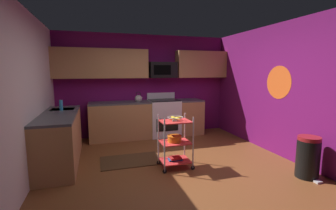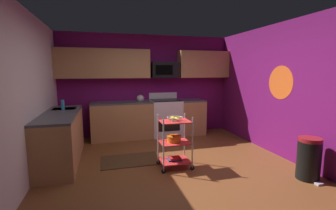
{
  "view_description": "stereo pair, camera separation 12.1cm",
  "coord_description": "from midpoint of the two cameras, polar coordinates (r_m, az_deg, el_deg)",
  "views": [
    {
      "loc": [
        -1.25,
        -3.74,
        1.67
      ],
      "look_at": [
        0.02,
        0.41,
        1.05
      ],
      "focal_mm": 25.39,
      "sensor_mm": 36.0,
      "label": 1
    },
    {
      "loc": [
        -1.13,
        -3.77,
        1.67
      ],
      "look_at": [
        0.02,
        0.41,
        1.05
      ],
      "focal_mm": 25.39,
      "sensor_mm": 36.0,
      "label": 2
    }
  ],
  "objects": [
    {
      "name": "wall_flower_decal",
      "position": [
        5.14,
        24.39,
        4.97
      ],
      "size": [
        0.0,
        0.65,
        0.65
      ],
      "primitive_type": "cylinder",
      "rotation": [
        0.0,
        1.57,
        0.0
      ],
      "color": "#E5591E"
    },
    {
      "name": "rolling_cart",
      "position": [
        4.15,
        0.92,
        -8.9
      ],
      "size": [
        0.57,
        0.42,
        0.91
      ],
      "color": "silver",
      "rests_on": "ground"
    },
    {
      "name": "counter_run",
      "position": [
        5.48,
        -12.29,
        -4.77
      ],
      "size": [
        3.64,
        2.56,
        0.92
      ],
      "color": "#B27F4C",
      "rests_on": "ground"
    },
    {
      "name": "oven_range",
      "position": [
        6.19,
        -1.56,
        -2.98
      ],
      "size": [
        0.76,
        0.65,
        1.1
      ],
      "color": "white",
      "rests_on": "ground"
    },
    {
      "name": "mixing_bowl_large",
      "position": [
        4.13,
        0.74,
        -8.03
      ],
      "size": [
        0.25,
        0.25,
        0.11
      ],
      "color": "orange",
      "rests_on": "rolling_cart"
    },
    {
      "name": "kettle",
      "position": [
        5.97,
        -7.67,
        1.58
      ],
      "size": [
        0.21,
        0.18,
        0.26
      ],
      "color": "beige",
      "rests_on": "counter_run"
    },
    {
      "name": "dish_soap_bottle",
      "position": [
        5.03,
        -24.91,
        -0.05
      ],
      "size": [
        0.06,
        0.06,
        0.2
      ],
      "primitive_type": "cylinder",
      "color": "#2D8CBF",
      "rests_on": "counter_run"
    },
    {
      "name": "microwave",
      "position": [
        6.18,
        -1.87,
        8.4
      ],
      "size": [
        0.7,
        0.39,
        0.4
      ],
      "color": "black"
    },
    {
      "name": "trash_can",
      "position": [
        4.38,
        29.87,
        -10.82
      ],
      "size": [
        0.34,
        0.42,
        0.66
      ],
      "color": "black",
      "rests_on": "ground"
    },
    {
      "name": "floor",
      "position": [
        4.28,
        0.61,
        -15.09
      ],
      "size": [
        4.4,
        4.8,
        0.04
      ],
      "primitive_type": "cube",
      "color": "brown",
      "rests_on": "ground"
    },
    {
      "name": "book_stack",
      "position": [
        4.25,
        0.91,
        -12.7
      ],
      "size": [
        0.25,
        0.17,
        0.06
      ],
      "color": "#1E4C8C",
      "rests_on": "rolling_cart"
    },
    {
      "name": "wall_right",
      "position": [
        5.09,
        25.36,
        3.19
      ],
      "size": [
        0.06,
        4.8,
        2.6
      ],
      "primitive_type": "cube",
      "color": "#6B1156",
      "rests_on": "ground"
    },
    {
      "name": "wall_left",
      "position": [
        3.91,
        -32.3,
        1.47
      ],
      "size": [
        0.06,
        4.8,
        2.6
      ],
      "primitive_type": "cube",
      "color": "silver",
      "rests_on": "ground"
    },
    {
      "name": "floor_rug",
      "position": [
        4.64,
        -9.73,
        -12.99
      ],
      "size": [
        1.1,
        0.7,
        0.01
      ],
      "primitive_type": "cube",
      "rotation": [
        0.0,
        0.0,
        -0.0
      ],
      "color": "#472D19",
      "rests_on": "ground"
    },
    {
      "name": "fruit_bowl",
      "position": [
        4.05,
        0.93,
        -3.16
      ],
      "size": [
        0.27,
        0.27,
        0.07
      ],
      "color": "silver",
      "rests_on": "rolling_cart"
    },
    {
      "name": "wall_back",
      "position": [
        6.31,
        -6.08,
        4.72
      ],
      "size": [
        4.52,
        0.06,
        2.6
      ],
      "primitive_type": "cube",
      "color": "#6B1156",
      "rests_on": "ground"
    },
    {
      "name": "upper_cabinets",
      "position": [
        6.09,
        -6.67,
        9.77
      ],
      "size": [
        4.4,
        0.33,
        0.7
      ],
      "color": "#B27F4C"
    }
  ]
}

